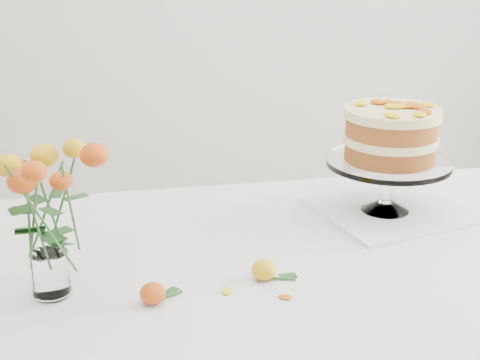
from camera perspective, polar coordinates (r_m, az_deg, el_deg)
The scene contains 8 objects.
table at distance 1.39m, azimuth 3.14°, elevation -10.02°, with size 1.43×0.93×0.76m.
napkin at distance 1.61m, azimuth 12.24°, elevation -2.67°, with size 0.29×0.29×0.01m, color silver.
cake_stand at distance 1.55m, azimuth 12.71°, elevation 3.36°, with size 0.29×0.29×0.26m.
rose_vase at distance 1.19m, azimuth -16.58°, elevation -0.99°, with size 0.24×0.24×0.34m.
loose_rose_near at distance 1.28m, azimuth 2.06°, elevation -7.66°, with size 0.08×0.05×0.04m.
loose_rose_far at distance 1.21m, azimuth -7.45°, elevation -9.57°, with size 0.08×0.05×0.04m.
stray_petal_a at distance 1.24m, azimuth -1.13°, elevation -9.48°, with size 0.03×0.02×0.00m, color yellow.
stray_petal_b at distance 1.23m, azimuth 3.88°, elevation -9.93°, with size 0.03×0.02×0.00m, color yellow.
Camera 1 is at (-0.30, -1.16, 1.37)m, focal length 50.00 mm.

